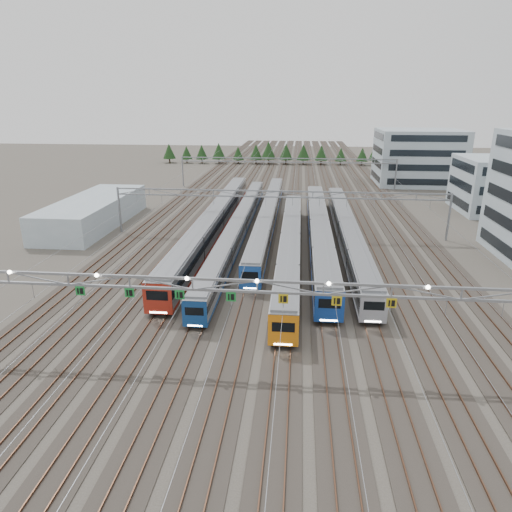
# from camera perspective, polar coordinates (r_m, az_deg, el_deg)

# --- Properties ---
(ground) EXTENTS (400.00, 400.00, 0.00)m
(ground) POSITION_cam_1_polar(r_m,az_deg,el_deg) (42.20, 0.13, -13.00)
(ground) COLOR #47423A
(ground) RESTS_ON ground
(track_bed) EXTENTS (54.00, 260.00, 5.42)m
(track_bed) POSITION_cam_1_polar(r_m,az_deg,el_deg) (137.27, 4.07, 10.22)
(track_bed) COLOR #2D2823
(track_bed) RESTS_ON ground
(train_a) EXTENTS (3.18, 67.54, 4.15)m
(train_a) POSITION_cam_1_polar(r_m,az_deg,el_deg) (80.39, -5.17, 4.50)
(train_a) COLOR black
(train_a) RESTS_ON ground
(train_b) EXTENTS (2.59, 68.95, 3.37)m
(train_b) POSITION_cam_1_polar(r_m,az_deg,el_deg) (78.21, -2.13, 3.86)
(train_b) COLOR black
(train_b) RESTS_ON ground
(train_c) EXTENTS (2.71, 63.40, 3.53)m
(train_c) POSITION_cam_1_polar(r_m,az_deg,el_deg) (84.79, 1.54, 5.12)
(train_c) COLOR black
(train_c) RESTS_ON ground
(train_d) EXTENTS (2.90, 54.11, 3.77)m
(train_d) POSITION_cam_1_polar(r_m,az_deg,el_deg) (67.54, 4.31, 1.53)
(train_d) COLOR black
(train_d) RESTS_ON ground
(train_e) EXTENTS (3.08, 58.52, 4.02)m
(train_e) POSITION_cam_1_polar(r_m,az_deg,el_deg) (74.71, 7.90, 3.22)
(train_e) COLOR black
(train_e) RESTS_ON ground
(train_f) EXTENTS (2.85, 58.20, 3.72)m
(train_f) POSITION_cam_1_polar(r_m,az_deg,el_deg) (75.21, 11.32, 3.01)
(train_f) COLOR black
(train_f) RESTS_ON ground
(gantry_near) EXTENTS (56.36, 0.61, 8.08)m
(gantry_near) POSITION_cam_1_polar(r_m,az_deg,el_deg) (38.81, 0.06, -4.18)
(gantry_near) COLOR gray
(gantry_near) RESTS_ON ground
(gantry_mid) EXTENTS (56.36, 0.36, 8.00)m
(gantry_mid) POSITION_cam_1_polar(r_m,az_deg,el_deg) (77.37, 2.91, 7.07)
(gantry_mid) COLOR gray
(gantry_mid) RESTS_ON ground
(gantry_far) EXTENTS (56.36, 0.36, 8.00)m
(gantry_far) POSITION_cam_1_polar(r_m,az_deg,el_deg) (121.73, 3.93, 11.43)
(gantry_far) COLOR gray
(gantry_far) RESTS_ON ground
(depot_bldg_mid) EXTENTS (14.00, 16.00, 11.13)m
(depot_bldg_mid) POSITION_cam_1_polar(r_m,az_deg,el_deg) (107.37, 27.71, 7.86)
(depot_bldg_mid) COLOR #9FB3BE
(depot_bldg_mid) RESTS_ON ground
(depot_bldg_north) EXTENTS (22.00, 18.00, 14.65)m
(depot_bldg_north) POSITION_cam_1_polar(r_m,az_deg,el_deg) (135.30, 19.58, 11.57)
(depot_bldg_north) COLOR #9FB3BE
(depot_bldg_north) RESTS_ON ground
(west_shed) EXTENTS (10.00, 30.00, 4.94)m
(west_shed) POSITION_cam_1_polar(r_m,az_deg,el_deg) (90.66, -19.66, 5.22)
(west_shed) COLOR #9FB3BE
(west_shed) RESTS_ON ground
(treeline) EXTENTS (87.50, 5.60, 7.02)m
(treeline) POSITION_cam_1_polar(r_m,az_deg,el_deg) (168.64, 2.99, 12.82)
(treeline) COLOR #332114
(treeline) RESTS_ON ground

